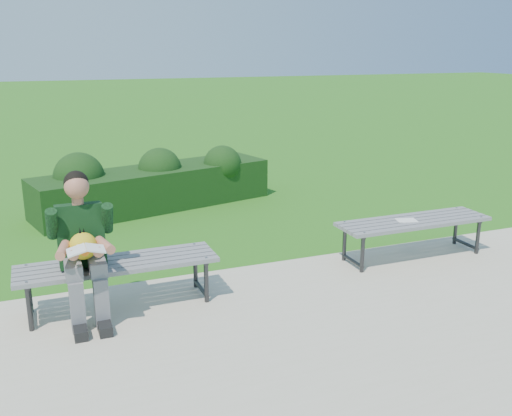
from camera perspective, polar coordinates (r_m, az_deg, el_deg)
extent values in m
plane|color=#2B7217|center=(6.29, -2.63, -6.23)|extent=(80.00, 80.00, 0.00)
cube|color=#B7AD98|center=(4.82, 4.35, -13.37)|extent=(30.00, 3.50, 0.02)
cube|color=#144212|center=(8.78, -10.09, 1.98)|extent=(3.72, 1.76, 0.60)
sphere|color=#144212|center=(8.50, -17.27, 2.92)|extent=(0.87, 0.87, 0.72)
sphere|color=#144212|center=(8.79, -9.59, 3.83)|extent=(0.80, 0.80, 0.66)
sphere|color=#144212|center=(9.06, -3.38, 4.37)|extent=(0.73, 0.73, 0.60)
cube|color=gray|center=(5.19, -13.32, -6.22)|extent=(1.80, 0.08, 0.04)
cube|color=gray|center=(5.28, -13.49, -5.82)|extent=(1.80, 0.08, 0.04)
cube|color=gray|center=(5.38, -13.65, -5.43)|extent=(1.80, 0.08, 0.04)
cube|color=gray|center=(5.48, -13.81, -5.06)|extent=(1.80, 0.08, 0.04)
cube|color=gray|center=(5.57, -13.97, -4.70)|extent=(1.80, 0.08, 0.04)
cylinder|color=#2D2D30|center=(5.26, -21.72, -9.32)|extent=(0.04, 0.04, 0.41)
cylinder|color=#2D2D30|center=(5.61, -21.76, -7.74)|extent=(0.04, 0.04, 0.41)
cylinder|color=#2D2D30|center=(5.36, -21.94, -6.72)|extent=(0.04, 0.42, 0.04)
cylinder|color=#2D2D30|center=(5.49, -21.58, -9.89)|extent=(0.04, 0.42, 0.04)
cylinder|color=gray|center=(5.15, -22.00, -6.88)|extent=(0.02, 0.02, 0.01)
cylinder|color=gray|center=(5.53, -22.02, -5.30)|extent=(0.02, 0.02, 0.01)
cylinder|color=#2D2D30|center=(5.44, -4.99, -7.36)|extent=(0.04, 0.04, 0.41)
cylinder|color=#2D2D30|center=(5.78, -6.08, -5.96)|extent=(0.04, 0.04, 0.41)
cylinder|color=#2D2D30|center=(5.54, -5.60, -4.89)|extent=(0.04, 0.42, 0.04)
cylinder|color=#2D2D30|center=(5.66, -5.52, -8.00)|extent=(0.04, 0.42, 0.04)
cylinder|color=gray|center=(5.33, -5.00, -4.96)|extent=(0.02, 0.02, 0.01)
cylinder|color=gray|center=(5.70, -6.20, -3.58)|extent=(0.02, 0.02, 0.01)
cube|color=gray|center=(6.57, 16.57, -1.78)|extent=(1.80, 0.08, 0.04)
cube|color=gray|center=(6.64, 16.02, -1.53)|extent=(1.80, 0.08, 0.04)
cube|color=gray|center=(6.72, 15.49, -1.29)|extent=(1.80, 0.08, 0.04)
cube|color=gray|center=(6.80, 14.97, -1.05)|extent=(1.80, 0.08, 0.04)
cube|color=gray|center=(6.88, 14.47, -0.82)|extent=(1.80, 0.08, 0.04)
cylinder|color=#2D2D30|center=(6.22, 10.59, -4.55)|extent=(0.04, 0.04, 0.41)
cylinder|color=#2D2D30|center=(6.52, 8.84, -3.49)|extent=(0.04, 0.04, 0.41)
cylinder|color=#2D2D30|center=(6.31, 9.77, -2.45)|extent=(0.04, 0.42, 0.04)
cylinder|color=#2D2D30|center=(6.42, 9.63, -5.23)|extent=(0.04, 0.42, 0.04)
cylinder|color=gray|center=(6.12, 10.80, -2.42)|extent=(0.02, 0.02, 0.01)
cylinder|color=gray|center=(6.46, 8.85, -1.36)|extent=(0.02, 0.02, 0.01)
cylinder|color=#2D2D30|center=(7.14, 21.30, -2.71)|extent=(0.04, 0.04, 0.41)
cylinder|color=#2D2D30|center=(7.40, 19.34, -1.87)|extent=(0.04, 0.04, 0.41)
cylinder|color=#2D2D30|center=(7.22, 20.44, -0.90)|extent=(0.04, 0.42, 0.04)
cylinder|color=#2D2D30|center=(7.31, 20.20, -3.37)|extent=(0.04, 0.42, 0.04)
cylinder|color=gray|center=(7.05, 21.60, -0.83)|extent=(0.02, 0.02, 0.01)
cylinder|color=gray|center=(7.35, 19.43, 0.02)|extent=(0.02, 0.02, 0.01)
cube|color=slate|center=(5.17, -17.86, -5.64)|extent=(0.14, 0.42, 0.13)
cube|color=slate|center=(5.18, -15.65, -5.40)|extent=(0.14, 0.42, 0.13)
cube|color=slate|center=(5.11, -17.43, -9.37)|extent=(0.12, 0.13, 0.45)
cube|color=slate|center=(5.13, -15.18, -9.12)|extent=(0.12, 0.13, 0.45)
cube|color=black|center=(5.10, -17.17, -11.66)|extent=(0.11, 0.26, 0.09)
cube|color=black|center=(5.11, -14.90, -11.40)|extent=(0.11, 0.26, 0.09)
cube|color=black|center=(5.29, -17.14, -2.60)|extent=(0.40, 0.30, 0.59)
cylinder|color=#BD7057|center=(5.19, -17.40, 0.69)|extent=(0.10, 0.10, 0.08)
sphere|color=#BD7057|center=(5.14, -17.50, 2.04)|extent=(0.21, 0.21, 0.21)
sphere|color=black|center=(5.16, -17.55, 2.43)|extent=(0.21, 0.21, 0.21)
cylinder|color=black|center=(5.14, -19.73, -1.50)|extent=(0.10, 0.21, 0.30)
cylinder|color=black|center=(5.17, -14.65, -0.98)|extent=(0.10, 0.21, 0.30)
cylinder|color=#BD7057|center=(4.99, -18.75, -4.00)|extent=(0.14, 0.31, 0.08)
cylinder|color=#BD7057|center=(5.01, -14.87, -3.59)|extent=(0.14, 0.31, 0.08)
sphere|color=#BD7057|center=(4.84, -17.81, -4.52)|extent=(0.09, 0.09, 0.09)
sphere|color=#BD7057|center=(4.85, -15.45, -4.27)|extent=(0.09, 0.09, 0.09)
sphere|color=#D9BE0E|center=(5.09, -16.89, -3.66)|extent=(0.23, 0.23, 0.23)
cone|color=orange|center=(4.99, -16.77, -4.13)|extent=(0.07, 0.07, 0.07)
cone|color=black|center=(5.06, -17.19, -2.25)|extent=(0.03, 0.04, 0.07)
cone|color=black|center=(5.08, -16.86, -2.24)|extent=(0.03, 0.04, 0.06)
sphere|color=white|center=(4.99, -17.33, -3.74)|extent=(0.04, 0.04, 0.04)
sphere|color=white|center=(4.99, -16.30, -3.63)|extent=(0.04, 0.04, 0.04)
cube|color=white|center=(4.80, -17.54, -4.06)|extent=(0.15, 0.20, 0.05)
cube|color=white|center=(4.81, -15.76, -3.88)|extent=(0.15, 0.20, 0.05)
cube|color=white|center=(6.66, 14.82, -1.19)|extent=(0.25, 0.21, 0.01)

